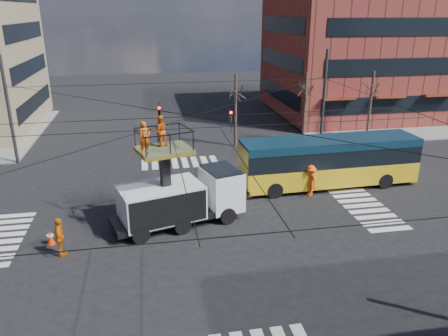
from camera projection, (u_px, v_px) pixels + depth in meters
ground at (196, 222)px, 23.72m from camera, size 120.00×120.00×0.00m
sidewalk_ne at (367, 117)px, 46.65m from camera, size 18.00×18.00×0.12m
crosswalks at (196, 222)px, 23.72m from camera, size 22.40×22.40×0.02m
building_ne at (370, 48)px, 47.20m from camera, size 20.06×16.06×14.00m
overhead_network at (191, 145)px, 22.62m from camera, size 24.24×24.24×8.00m
tree_a at (236, 92)px, 35.47m from camera, size 2.00×2.00×6.00m
tree_b at (306, 89)px, 36.47m from camera, size 2.00×2.00×6.00m
tree_c at (372, 87)px, 37.48m from camera, size 2.00×2.00×6.00m
utility_truck at (181, 189)px, 23.02m from camera, size 7.36×4.18×5.98m
city_bus at (329, 161)px, 28.11m from camera, size 11.60×2.97×3.20m
traffic_cone at (50, 238)px, 21.39m from camera, size 0.36×0.36×0.75m
worker_ground at (60, 237)px, 20.22m from camera, size 0.58×1.16×1.91m
flagger at (310, 181)px, 26.82m from camera, size 0.99×1.42×2.00m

